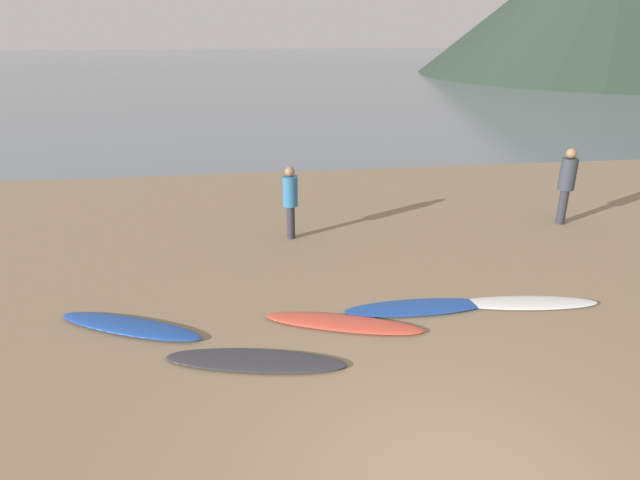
# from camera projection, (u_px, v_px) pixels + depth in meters

# --- Properties ---
(ground_plane) EXTENTS (120.00, 120.00, 0.20)m
(ground_plane) POSITION_uv_depth(u_px,v_px,m) (320.00, 204.00, 14.63)
(ground_plane) COLOR #8C7559
(ground_plane) RESTS_ON ground
(ocean_water) EXTENTS (140.00, 100.00, 0.01)m
(ocean_water) POSITION_uv_depth(u_px,v_px,m) (257.00, 66.00, 63.66)
(ocean_water) COLOR slate
(ocean_water) RESTS_ON ground
(surfboard_0) EXTENTS (2.46, 1.51, 0.10)m
(surfboard_0) POSITION_uv_depth(u_px,v_px,m) (130.00, 326.00, 8.42)
(surfboard_0) COLOR #1E479E
(surfboard_0) RESTS_ON ground
(surfboard_1) EXTENTS (2.61, 1.12, 0.08)m
(surfboard_1) POSITION_uv_depth(u_px,v_px,m) (256.00, 361.00, 7.58)
(surfboard_1) COLOR #333338
(surfboard_1) RESTS_ON ground
(surfboard_2) EXTENTS (2.54, 1.32, 0.09)m
(surfboard_2) POSITION_uv_depth(u_px,v_px,m) (343.00, 323.00, 8.52)
(surfboard_2) COLOR #D84C38
(surfboard_2) RESTS_ON ground
(surfboard_3) EXTENTS (2.43, 0.58, 0.08)m
(surfboard_3) POSITION_uv_depth(u_px,v_px,m) (416.00, 307.00, 9.00)
(surfboard_3) COLOR #1E479E
(surfboard_3) RESTS_ON ground
(surfboard_4) EXTENTS (2.45, 0.78, 0.07)m
(surfboard_4) POSITION_uv_depth(u_px,v_px,m) (527.00, 303.00, 9.16)
(surfboard_4) COLOR white
(surfboard_4) RESTS_ON ground
(person_0) EXTENTS (0.36, 0.36, 1.80)m
(person_0) POSITION_uv_depth(u_px,v_px,m) (567.00, 180.00, 12.56)
(person_0) COLOR #2D2D38
(person_0) RESTS_ON ground
(person_1) EXTENTS (0.33, 0.33, 1.61)m
(person_1) POSITION_uv_depth(u_px,v_px,m) (290.00, 197.00, 11.70)
(person_1) COLOR #2D2D38
(person_1) RESTS_ON ground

